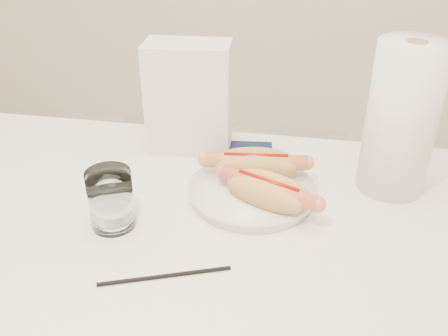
% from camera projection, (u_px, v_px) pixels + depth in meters
% --- Properties ---
extents(table, '(1.20, 0.80, 0.75)m').
position_uv_depth(table, '(175.00, 258.00, 0.88)').
color(table, white).
rests_on(table, ground).
extents(plate, '(0.30, 0.30, 0.02)m').
position_uv_depth(plate, '(252.00, 193.00, 0.93)').
color(plate, white).
rests_on(plate, table).
extents(hotdog_left, '(0.20, 0.09, 0.05)m').
position_uv_depth(hotdog_left, '(256.00, 165.00, 0.96)').
color(hotdog_left, tan).
rests_on(hotdog_left, plate).
extents(hotdog_right, '(0.19, 0.13, 0.05)m').
position_uv_depth(hotdog_right, '(268.00, 191.00, 0.88)').
color(hotdog_right, tan).
rests_on(hotdog_right, plate).
extents(water_glass, '(0.08, 0.08, 0.11)m').
position_uv_depth(water_glass, '(111.00, 199.00, 0.84)').
color(water_glass, white).
rests_on(water_glass, table).
extents(chopstick_near, '(0.19, 0.08, 0.01)m').
position_uv_depth(chopstick_near, '(165.00, 276.00, 0.75)').
color(chopstick_near, black).
rests_on(chopstick_near, table).
extents(napkin_box, '(0.18, 0.11, 0.24)m').
position_uv_depth(napkin_box, '(189.00, 97.00, 1.06)').
color(napkin_box, silver).
rests_on(napkin_box, table).
extents(navy_napkin, '(0.15, 0.15, 0.01)m').
position_uv_depth(navy_napkin, '(241.00, 157.00, 1.07)').
color(navy_napkin, '#131A3D').
rests_on(navy_napkin, table).
extents(paper_towel_roll, '(0.17, 0.17, 0.29)m').
position_uv_depth(paper_towel_roll, '(401.00, 119.00, 0.90)').
color(paper_towel_roll, white).
rests_on(paper_towel_roll, table).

